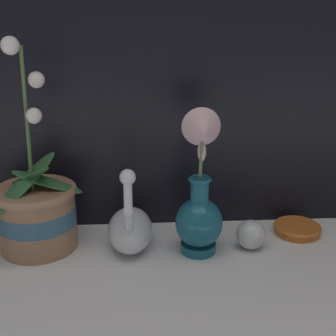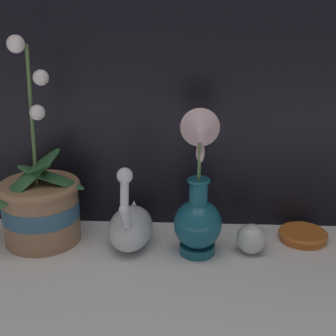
% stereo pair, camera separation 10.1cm
% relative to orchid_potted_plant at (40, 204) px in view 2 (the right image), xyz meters
% --- Properties ---
extents(ground_plane, '(2.80, 2.80, 0.00)m').
position_rel_orchid_potted_plant_xyz_m(ground_plane, '(0.30, -0.13, -0.09)').
color(ground_plane, white).
extents(orchid_potted_plant, '(0.21, 0.23, 0.47)m').
position_rel_orchid_potted_plant_xyz_m(orchid_potted_plant, '(0.00, 0.00, 0.00)').
color(orchid_potted_plant, '#9E7556').
rests_on(orchid_potted_plant, ground_plane).
extents(swan_figurine, '(0.10, 0.20, 0.21)m').
position_rel_orchid_potted_plant_xyz_m(swan_figurine, '(0.21, -0.01, -0.04)').
color(swan_figurine, silver).
rests_on(swan_figurine, ground_plane).
extents(blue_vase, '(0.11, 0.11, 0.33)m').
position_rel_orchid_potted_plant_xyz_m(blue_vase, '(0.36, -0.05, 0.03)').
color(blue_vase, '#195B75').
rests_on(blue_vase, ground_plane).
extents(glass_sphere, '(0.07, 0.07, 0.07)m').
position_rel_orchid_potted_plant_xyz_m(glass_sphere, '(0.48, -0.04, -0.06)').
color(glass_sphere, silver).
rests_on(glass_sphere, ground_plane).
extents(amber_dish, '(0.11, 0.11, 0.02)m').
position_rel_orchid_potted_plant_xyz_m(amber_dish, '(0.61, 0.03, -0.08)').
color(amber_dish, '#C66628').
rests_on(amber_dish, ground_plane).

